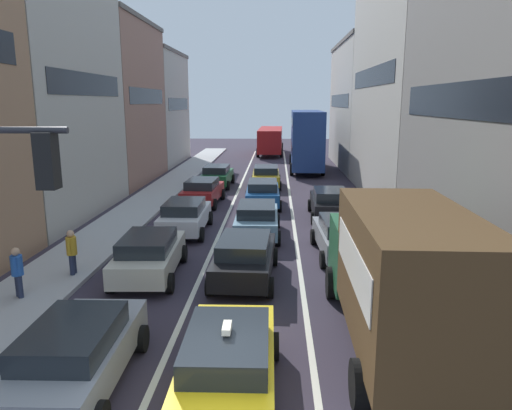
# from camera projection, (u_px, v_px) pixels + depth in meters

# --- Properties ---
(sidewalk_left) EXTENTS (2.60, 64.00, 0.14)m
(sidewalk_left) POSITION_uv_depth(u_px,v_px,m) (149.00, 201.00, 28.30)
(sidewalk_left) COLOR #B0B0B0
(sidewalk_left) RESTS_ON ground
(lane_stripe_left) EXTENTS (0.16, 60.00, 0.01)m
(lane_stripe_left) POSITION_uv_depth(u_px,v_px,m) (233.00, 203.00, 28.10)
(lane_stripe_left) COLOR silver
(lane_stripe_left) RESTS_ON ground
(lane_stripe_right) EXTENTS (0.16, 60.00, 0.01)m
(lane_stripe_right) POSITION_uv_depth(u_px,v_px,m) (291.00, 203.00, 27.96)
(lane_stripe_right) COLOR silver
(lane_stripe_right) RESTS_ON ground
(building_row_left) EXTENTS (7.20, 43.90, 14.18)m
(building_row_left) POSITION_uv_depth(u_px,v_px,m) (57.00, 96.00, 27.87)
(building_row_left) COLOR #9E7556
(building_row_left) RESTS_ON ground
(building_row_right) EXTENTS (7.20, 43.90, 13.48)m
(building_row_right) POSITION_uv_depth(u_px,v_px,m) (430.00, 99.00, 28.34)
(building_row_right) COLOR #B2ADA3
(building_row_right) RESTS_ON ground
(removalist_box_truck) EXTENTS (2.76, 7.73, 3.58)m
(removalist_box_truck) POSITION_uv_depth(u_px,v_px,m) (399.00, 270.00, 11.09)
(removalist_box_truck) COLOR #1E5933
(removalist_box_truck) RESTS_ON ground
(taxi_centre_lane_front) EXTENTS (2.11, 4.32, 1.66)m
(taxi_centre_lane_front) POSITION_uv_depth(u_px,v_px,m) (228.00, 362.00, 9.38)
(taxi_centre_lane_front) COLOR yellow
(taxi_centre_lane_front) RESTS_ON ground
(sedan_left_lane_front) EXTENTS (2.13, 4.34, 1.49)m
(sedan_left_lane_front) POSITION_uv_depth(u_px,v_px,m) (77.00, 353.00, 9.73)
(sedan_left_lane_front) COLOR gray
(sedan_left_lane_front) RESTS_ON ground
(sedan_centre_lane_second) EXTENTS (2.20, 4.37, 1.49)m
(sedan_centre_lane_second) POSITION_uv_depth(u_px,v_px,m) (245.00, 257.00, 15.76)
(sedan_centre_lane_second) COLOR black
(sedan_centre_lane_second) RESTS_ON ground
(wagon_left_lane_second) EXTENTS (2.22, 4.38, 1.49)m
(wagon_left_lane_second) POSITION_uv_depth(u_px,v_px,m) (149.00, 254.00, 16.03)
(wagon_left_lane_second) COLOR beige
(wagon_left_lane_second) RESTS_ON ground
(hatchback_centre_lane_third) EXTENTS (2.09, 4.31, 1.49)m
(hatchback_centre_lane_third) POSITION_uv_depth(u_px,v_px,m) (257.00, 219.00, 20.90)
(hatchback_centre_lane_third) COLOR #759EB7
(hatchback_centre_lane_third) RESTS_ON ground
(sedan_left_lane_third) EXTENTS (2.09, 4.32, 1.49)m
(sedan_left_lane_third) POSITION_uv_depth(u_px,v_px,m) (185.00, 216.00, 21.48)
(sedan_left_lane_third) COLOR silver
(sedan_left_lane_third) RESTS_ON ground
(coupe_centre_lane_fourth) EXTENTS (2.14, 4.34, 1.49)m
(coupe_centre_lane_fourth) POSITION_uv_depth(u_px,v_px,m) (263.00, 193.00, 26.94)
(coupe_centre_lane_fourth) COLOR #194C8C
(coupe_centre_lane_fourth) RESTS_ON ground
(sedan_left_lane_fourth) EXTENTS (2.23, 4.38, 1.49)m
(sedan_left_lane_fourth) POSITION_uv_depth(u_px,v_px,m) (203.00, 191.00, 27.45)
(sedan_left_lane_fourth) COLOR #A51E1E
(sedan_left_lane_fourth) RESTS_ON ground
(sedan_centre_lane_fifth) EXTENTS (2.13, 4.33, 1.49)m
(sedan_centre_lane_fifth) POSITION_uv_depth(u_px,v_px,m) (266.00, 176.00, 33.04)
(sedan_centre_lane_fifth) COLOR #B29319
(sedan_centre_lane_fifth) RESTS_ON ground
(sedan_left_lane_fifth) EXTENTS (2.15, 4.34, 1.49)m
(sedan_left_lane_fifth) POSITION_uv_depth(u_px,v_px,m) (217.00, 175.00, 33.29)
(sedan_left_lane_fifth) COLOR #19592D
(sedan_left_lane_fifth) RESTS_ON ground
(sedan_right_lane_behind_truck) EXTENTS (2.22, 4.38, 1.49)m
(sedan_right_lane_behind_truck) POSITION_uv_depth(u_px,v_px,m) (343.00, 236.00, 18.26)
(sedan_right_lane_behind_truck) COLOR gray
(sedan_right_lane_behind_truck) RESTS_ON ground
(wagon_right_lane_far) EXTENTS (2.10, 4.32, 1.49)m
(wagon_right_lane_far) POSITION_uv_depth(u_px,v_px,m) (330.00, 203.00, 24.27)
(wagon_right_lane_far) COLOR black
(wagon_right_lane_far) RESTS_ON ground
(bus_mid_queue_primary) EXTENTS (2.96, 10.55, 5.06)m
(bus_mid_queue_primary) POSITION_uv_depth(u_px,v_px,m) (306.00, 137.00, 40.95)
(bus_mid_queue_primary) COLOR navy
(bus_mid_queue_primary) RESTS_ON ground
(bus_far_queue_secondary) EXTENTS (2.93, 10.54, 2.90)m
(bus_far_queue_secondary) POSITION_uv_depth(u_px,v_px,m) (271.00, 139.00, 53.75)
(bus_far_queue_secondary) COLOR #B21919
(bus_far_queue_secondary) RESTS_ON ground
(pedestrian_near_kerb) EXTENTS (0.34, 0.54, 1.66)m
(pedestrian_near_kerb) POSITION_uv_depth(u_px,v_px,m) (72.00, 251.00, 15.90)
(pedestrian_near_kerb) COLOR #262D47
(pedestrian_near_kerb) RESTS_ON ground
(pedestrian_mid_sidewalk) EXTENTS (0.42, 0.41, 1.66)m
(pedestrian_mid_sidewalk) POSITION_uv_depth(u_px,v_px,m) (17.00, 271.00, 14.01)
(pedestrian_mid_sidewalk) COLOR #262D47
(pedestrian_mid_sidewalk) RESTS_ON ground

